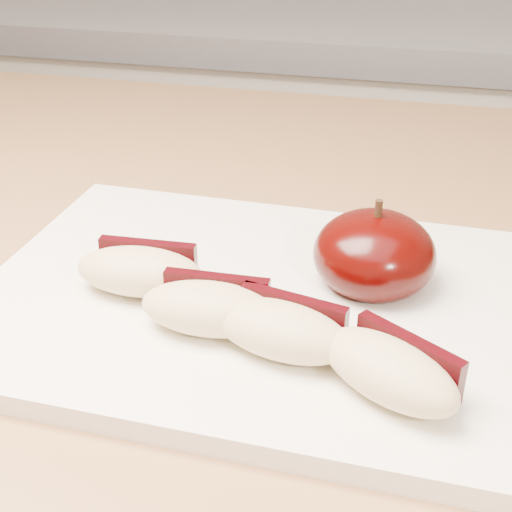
# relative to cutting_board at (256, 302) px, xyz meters

# --- Properties ---
(back_cabinet) EXTENTS (2.40, 0.62, 0.94)m
(back_cabinet) POSITION_rel_cutting_board_xyz_m (-0.03, 0.82, -0.44)
(back_cabinet) COLOR silver
(back_cabinet) RESTS_ON ground
(cutting_board) EXTENTS (0.33, 0.24, 0.01)m
(cutting_board) POSITION_rel_cutting_board_xyz_m (0.00, 0.00, 0.00)
(cutting_board) COLOR white
(cutting_board) RESTS_ON island_counter
(apple_half) EXTENTS (0.08, 0.08, 0.06)m
(apple_half) POSITION_rel_cutting_board_xyz_m (0.06, 0.03, 0.02)
(apple_half) COLOR black
(apple_half) RESTS_ON cutting_board
(apple_wedge_a) EXTENTS (0.08, 0.04, 0.03)m
(apple_wedge_a) POSITION_rel_cutting_board_xyz_m (-0.07, -0.01, 0.02)
(apple_wedge_a) COLOR #CBB380
(apple_wedge_a) RESTS_ON cutting_board
(apple_wedge_b) EXTENTS (0.08, 0.04, 0.03)m
(apple_wedge_b) POSITION_rel_cutting_board_xyz_m (-0.02, -0.04, 0.02)
(apple_wedge_b) COLOR #CBB380
(apple_wedge_b) RESTS_ON cutting_board
(apple_wedge_c) EXTENTS (0.08, 0.05, 0.03)m
(apple_wedge_c) POSITION_rel_cutting_board_xyz_m (0.03, -0.05, 0.02)
(apple_wedge_c) COLOR #CBB380
(apple_wedge_c) RESTS_ON cutting_board
(apple_wedge_d) EXTENTS (0.08, 0.07, 0.03)m
(apple_wedge_d) POSITION_rel_cutting_board_xyz_m (0.08, -0.07, 0.02)
(apple_wedge_d) COLOR #CBB380
(apple_wedge_d) RESTS_ON cutting_board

